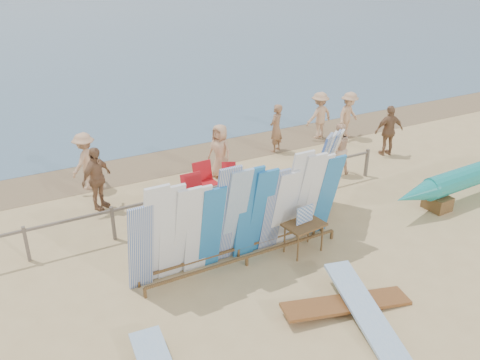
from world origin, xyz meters
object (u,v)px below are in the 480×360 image
beachgoer_10 (389,131)px  beachgoer_4 (97,179)px  beachgoer_extra_0 (349,115)px  flat_board_b (363,319)px  beachgoer_8 (338,149)px  beachgoer_3 (86,161)px  side_surfboard_rack (319,178)px  beachgoer_7 (276,128)px  flat_board_c (346,309)px  beachgoer_9 (319,115)px  beachgoer_6 (220,151)px  stroller (229,184)px  beach_chair_right (206,185)px  beach_chair_left (195,199)px  vendor_table (303,237)px  main_surfboard_rack (242,217)px

beachgoer_10 → beachgoer_4: size_ratio=0.98×
beachgoer_extra_0 → beachgoer_10: bearing=-108.5°
flat_board_b → beachgoer_8: beachgoer_8 is taller
beachgoer_10 → beachgoer_3: 9.96m
side_surfboard_rack → beachgoer_10: 5.35m
beachgoer_7 → flat_board_b: bearing=38.8°
side_surfboard_rack → flat_board_c: side_surfboard_rack is taller
flat_board_b → beachgoer_9: size_ratio=1.54×
beachgoer_6 → stroller: bearing=-38.9°
beachgoer_10 → beachgoer_9: size_ratio=1.00×
beachgoer_10 → beachgoer_extra_0: bearing=-73.8°
beach_chair_right → beachgoer_extra_0: beachgoer_extra_0 is taller
beach_chair_left → beachgoer_3: (-2.31, 2.67, 0.59)m
beach_chair_left → beachgoer_10: size_ratio=0.54×
beachgoer_6 → flat_board_c: bearing=-28.0°
stroller → beachgoer_6: beachgoer_6 is taller
flat_board_b → beachgoer_7: size_ratio=1.59×
beachgoer_9 → vendor_table: bearing=44.3°
beachgoer_9 → beachgoer_3: size_ratio=1.01×
beachgoer_10 → beachgoer_extra_0: (-0.11, 2.02, -0.00)m
flat_board_b → beachgoer_10: bearing=57.4°
beachgoer_10 → beachgoer_6: size_ratio=1.02×
beach_chair_right → beachgoer_8: size_ratio=0.56×
side_surfboard_rack → stroller: 2.74m
vendor_table → beachgoer_7: beachgoer_7 is taller
beach_chair_right → beachgoer_9: bearing=19.0°
beachgoer_3 → beachgoer_9: bearing=141.5°
flat_board_c → beachgoer_8: (3.93, 5.41, 0.83)m
stroller → beachgoer_4: 3.67m
flat_board_c → beachgoer_extra_0: beachgoer_extra_0 is taller
stroller → beachgoer_4: beachgoer_4 is taller
beach_chair_right → beachgoer_8: 4.34m
beachgoer_4 → beachgoer_6: bearing=-30.1°
stroller → beachgoer_8: beachgoer_8 is taller
main_surfboard_rack → vendor_table: size_ratio=4.25×
beachgoer_7 → beachgoer_extra_0: bearing=147.9°
flat_board_c → beach_chair_left: 5.48m
vendor_table → beachgoer_8: size_ratio=0.73×
flat_board_c → beachgoer_3: bearing=33.0°
beachgoer_4 → beachgoer_3: beachgoer_4 is taller
beachgoer_8 → beachgoer_6: (-3.35, 1.52, 0.02)m
vendor_table → beachgoer_7: 6.45m
side_surfboard_rack → beachgoer_extra_0: (4.64, 4.48, -0.26)m
beachgoer_9 → main_surfboard_rack: bearing=35.4°
stroller → beachgoer_7: beachgoer_7 is taller
beach_chair_right → beachgoer_7: size_ratio=0.55×
side_surfboard_rack → beachgoer_8: 3.02m
side_surfboard_rack → flat_board_c: (-1.70, -3.39, -1.13)m
beach_chair_left → beachgoer_7: (4.19, 2.56, 0.57)m
beachgoer_4 → beachgoer_3: (0.02, 1.46, -0.03)m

